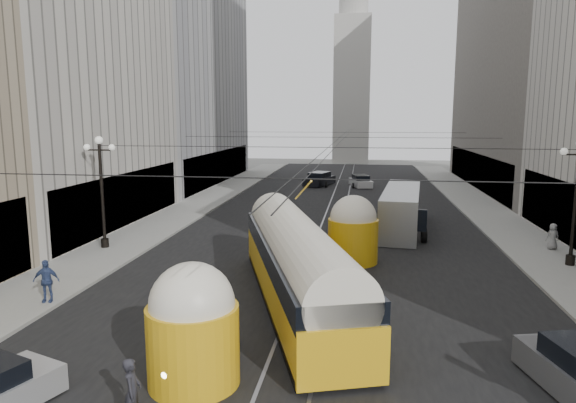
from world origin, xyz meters
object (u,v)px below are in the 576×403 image
(pedestrian_crossing_a, at_px, (132,392))
(pedestrian_sidewalk_left, at_px, (46,281))
(city_bus, at_px, (401,207))
(pedestrian_sidewalk_right, at_px, (553,236))
(streetcar, at_px, (297,263))

(pedestrian_crossing_a, bearing_deg, pedestrian_sidewalk_left, 30.97)
(city_bus, height_order, pedestrian_crossing_a, city_bus)
(city_bus, xyz_separation_m, pedestrian_sidewalk_right, (8.09, -4.85, -0.62))
(pedestrian_sidewalk_left, bearing_deg, pedestrian_crossing_a, -59.52)
(city_bus, height_order, pedestrian_sidewalk_left, city_bus)
(city_bus, xyz_separation_m, pedestrian_sidewalk_left, (-15.26, -16.69, -0.49))
(streetcar, bearing_deg, pedestrian_sidewalk_right, 37.91)
(streetcar, bearing_deg, pedestrian_sidewalk_left, -171.60)
(city_bus, distance_m, pedestrian_crossing_a, 25.37)
(city_bus, distance_m, pedestrian_sidewalk_right, 9.45)
(pedestrian_crossing_a, xyz_separation_m, pedestrian_sidewalk_left, (-7.09, 7.32, 0.15))
(pedestrian_crossing_a, relative_size, pedestrian_sidewalk_right, 1.18)
(city_bus, relative_size, pedestrian_crossing_a, 6.31)
(city_bus, relative_size, pedestrian_sidewalk_right, 7.43)
(pedestrian_crossing_a, bearing_deg, city_bus, -31.91)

